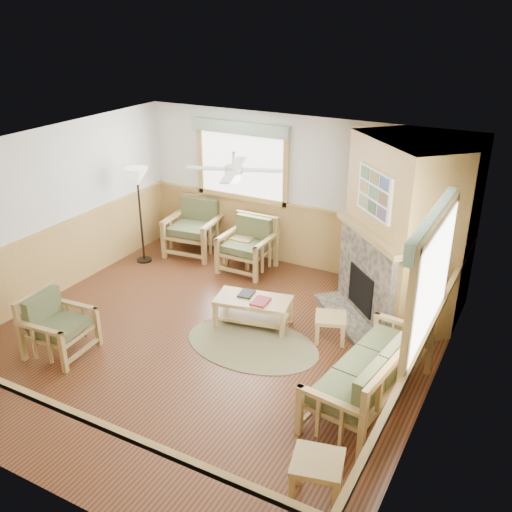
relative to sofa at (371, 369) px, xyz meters
The scene contains 24 objects.
floor 2.45m from the sofa, behind, with size 6.00×6.00×0.01m, color #4E2815.
ceiling 3.29m from the sofa, behind, with size 6.00×6.00×0.01m, color white.
wall_back 4.08m from the sofa, 127.10° to the left, with size 6.00×0.02×2.70m, color silver.
wall_front 3.81m from the sofa, 130.31° to the right, with size 6.00×0.02×2.70m, color silver.
wall_left 5.47m from the sofa, behind, with size 0.02×6.00×2.70m, color silver.
wall_right 1.09m from the sofa, 15.99° to the left, with size 0.02×6.00×2.70m, color silver.
wainscot 2.41m from the sofa, behind, with size 6.00×6.00×1.10m, color #B08A48, non-canonical shape.
fireplace 2.42m from the sofa, 98.93° to the left, with size 2.20×2.20×2.70m, color #B08A48, non-canonical shape.
window_back 5.13m from the sofa, 138.17° to the left, with size 1.90×0.16×1.50m, color white, non-canonical shape.
window_right 2.15m from the sofa, ahead, with size 0.16×1.90×1.50m, color white, non-canonical shape.
ceiling_fan 3.08m from the sofa, 167.33° to the left, with size 1.24×1.24×0.36m, color white, non-canonical shape.
sofa is the anchor object (origin of this frame).
armchair_back_left 5.12m from the sofa, 147.88° to the left, with size 0.91×0.91×1.02m, color #A2844B, non-canonical shape.
armchair_back_right 3.99m from the sofa, 140.53° to the left, with size 0.84×0.84×0.94m, color #A2844B, non-canonical shape.
armchair_left 4.13m from the sofa, 166.36° to the right, with size 0.76×0.76×0.85m, color #A2844B, non-canonical shape.
coffee_table 2.27m from the sofa, 156.23° to the left, with size 1.09×0.55×0.44m, color #A2844B, non-canonical shape.
end_table_chairs 4.27m from the sofa, 140.31° to the left, with size 0.50×0.48×0.56m, color #A2844B, non-canonical shape.
end_table_sofa 1.72m from the sofa, 88.60° to the right, with size 0.48×0.46×0.53m, color #A2844B, non-canonical shape.
footstool 1.44m from the sofa, 130.34° to the left, with size 0.43×0.43×0.37m, color #A2844B, non-canonical shape.
braided_rug 1.93m from the sofa, 166.82° to the left, with size 1.95×1.95×0.01m, color brown.
floor_lamp_left 5.34m from the sofa, 158.33° to the left, with size 0.41×0.41×1.78m, color black, non-canonical shape.
floor_lamp_right 1.63m from the sofa, 84.53° to the left, with size 0.38×0.38×1.68m, color black, non-canonical shape.
book_red 2.10m from the sofa, 155.83° to the left, with size 0.22×0.30×0.03m, color maroon.
book_dark 2.43m from the sofa, 156.15° to the left, with size 0.20×0.27×0.03m, color black.
Camera 1 is at (3.85, -5.71, 4.40)m, focal length 40.00 mm.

